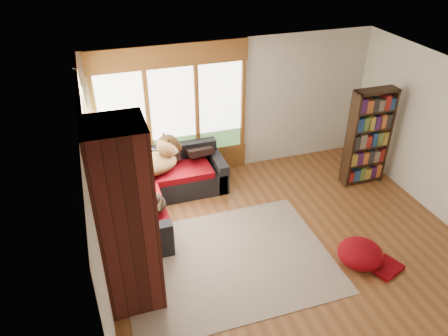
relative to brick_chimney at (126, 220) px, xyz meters
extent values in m
plane|color=brown|center=(2.40, 0.35, -1.30)|extent=(5.50, 5.50, 0.00)
plane|color=white|center=(2.40, 0.35, 1.30)|extent=(5.50, 5.50, 0.00)
cube|color=silver|center=(2.40, 2.85, 0.00)|extent=(5.50, 0.04, 2.60)
cube|color=silver|center=(2.40, -2.15, 0.00)|extent=(5.50, 0.04, 2.60)
cube|color=silver|center=(-0.35, 0.35, 0.00)|extent=(0.04, 5.00, 2.60)
cube|color=brown|center=(1.20, 2.82, 0.05)|extent=(2.82, 0.10, 1.90)
cube|color=white|center=(1.20, 2.82, 0.05)|extent=(2.54, 0.09, 1.62)
cube|color=brown|center=(-0.32, 1.55, 0.05)|extent=(0.10, 2.62, 1.90)
cube|color=white|center=(-0.32, 1.55, 0.05)|extent=(0.09, 2.36, 1.62)
cube|color=#759B5E|center=(-0.29, 2.38, 0.45)|extent=(0.03, 0.72, 0.90)
cube|color=#471914|center=(0.00, 0.00, 0.00)|extent=(0.70, 0.70, 2.60)
cube|color=black|center=(0.75, 2.40, -1.09)|extent=(2.20, 0.90, 0.42)
cube|color=black|center=(0.75, 2.75, -0.69)|extent=(2.20, 0.20, 0.38)
cube|color=black|center=(1.75, 2.40, -1.00)|extent=(0.20, 0.90, 0.60)
cube|color=maroon|center=(0.65, 2.28, -0.82)|extent=(1.90, 0.66, 0.12)
cube|color=black|center=(0.10, 1.75, -1.09)|extent=(0.90, 2.20, 0.42)
cube|color=black|center=(-0.25, 1.75, -0.69)|extent=(0.20, 2.20, 0.38)
cube|color=black|center=(0.10, 0.75, -1.00)|extent=(0.90, 0.20, 0.60)
cube|color=maroon|center=(0.22, 1.40, -0.82)|extent=(0.66, 1.20, 0.12)
cube|color=maroon|center=(0.22, 2.35, -0.82)|extent=(0.66, 0.66, 0.12)
cube|color=beige|center=(1.39, 0.24, -1.29)|extent=(3.07, 2.35, 0.01)
cube|color=black|center=(4.92, 1.57, -0.37)|extent=(0.04, 0.27, 1.86)
cube|color=black|center=(4.16, 1.57, -0.37)|extent=(0.04, 0.27, 1.86)
cube|color=black|center=(4.54, 1.69, -0.37)|extent=(0.80, 0.02, 1.86)
cube|color=black|center=(4.54, 1.57, -1.24)|extent=(0.72, 0.25, 0.03)
cube|color=black|center=(4.54, 1.57, -0.89)|extent=(0.72, 0.25, 0.03)
cube|color=black|center=(4.54, 1.57, -0.54)|extent=(0.72, 0.25, 0.03)
cube|color=black|center=(4.54, 1.57, -0.18)|extent=(0.72, 0.25, 0.03)
cube|color=black|center=(4.54, 1.57, 0.17)|extent=(0.72, 0.25, 0.03)
cube|color=black|center=(4.54, 1.57, 0.52)|extent=(0.72, 0.25, 0.03)
cube|color=#726659|center=(4.54, 1.55, -0.37)|extent=(0.68, 0.19, 1.70)
ellipsoid|color=maroon|center=(3.24, -0.39, -1.11)|extent=(0.79, 0.79, 0.36)
ellipsoid|color=brown|center=(0.62, 2.26, -0.51)|extent=(1.06, 0.76, 0.33)
sphere|color=brown|center=(0.98, 2.31, -0.35)|extent=(0.45, 0.45, 0.40)
cone|color=brown|center=(0.91, 2.30, -0.19)|extent=(0.16, 0.16, 0.17)
ellipsoid|color=black|center=(0.39, 1.26, -0.58)|extent=(0.79, 0.88, 0.25)
sphere|color=black|center=(0.25, 1.49, -0.46)|extent=(0.41, 0.41, 0.30)
cone|color=black|center=(0.28, 1.45, -0.34)|extent=(0.15, 0.15, 0.13)
cube|color=black|center=(1.45, 2.61, -0.53)|extent=(0.45, 0.12, 0.45)
cube|color=black|center=(0.85, 2.61, -0.53)|extent=(0.45, 0.12, 0.45)
cube|color=black|center=(-0.08, 2.15, -0.53)|extent=(0.45, 0.12, 0.45)
cube|color=black|center=(-0.08, 1.05, -0.53)|extent=(0.45, 0.12, 0.45)
camera|label=1|loc=(-0.17, -4.37, 3.30)|focal=35.00mm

